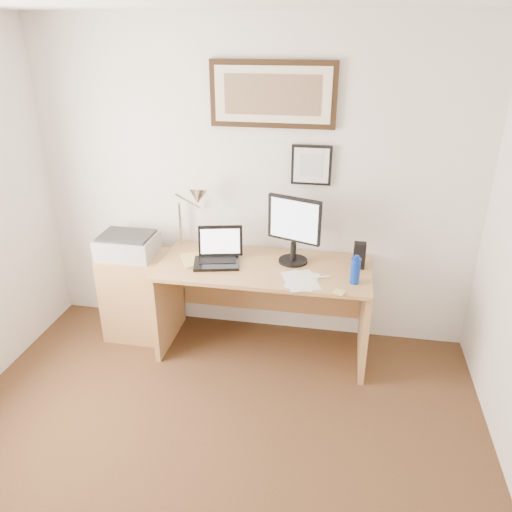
% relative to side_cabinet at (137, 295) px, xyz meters
% --- Properties ---
extents(wall_back, '(3.50, 0.02, 2.50)m').
position_rel_side_cabinet_xyz_m(wall_back, '(0.92, 0.32, 0.89)').
color(wall_back, white).
rests_on(wall_back, ground).
extents(side_cabinet, '(0.50, 0.40, 0.73)m').
position_rel_side_cabinet_xyz_m(side_cabinet, '(0.00, 0.00, 0.00)').
color(side_cabinet, '#A97B47').
rests_on(side_cabinet, floor).
extents(water_bottle, '(0.07, 0.07, 0.19)m').
position_rel_side_cabinet_xyz_m(water_bottle, '(1.74, -0.21, 0.48)').
color(water_bottle, '#0C2FA0').
rests_on(water_bottle, desk).
extents(bottle_cap, '(0.03, 0.03, 0.02)m').
position_rel_side_cabinet_xyz_m(bottle_cap, '(1.74, -0.21, 0.59)').
color(bottle_cap, '#0C2FA0').
rests_on(bottle_cap, water_bottle).
extents(speaker, '(0.09, 0.08, 0.20)m').
position_rel_side_cabinet_xyz_m(speaker, '(1.77, 0.05, 0.48)').
color(speaker, black).
rests_on(speaker, desk).
extents(paper_sheet_a, '(0.32, 0.37, 0.00)m').
position_rel_side_cabinet_xyz_m(paper_sheet_a, '(1.37, -0.24, 0.39)').
color(paper_sheet_a, white).
rests_on(paper_sheet_a, desk).
extents(paper_sheet_b, '(0.25, 0.32, 0.00)m').
position_rel_side_cabinet_xyz_m(paper_sheet_b, '(1.38, -0.24, 0.39)').
color(paper_sheet_b, white).
rests_on(paper_sheet_b, desk).
extents(sticky_pad, '(0.10, 0.10, 0.01)m').
position_rel_side_cabinet_xyz_m(sticky_pad, '(1.64, -0.38, 0.39)').
color(sticky_pad, '#D6CA65').
rests_on(sticky_pad, desk).
extents(marker_pen, '(0.14, 0.06, 0.02)m').
position_rel_side_cabinet_xyz_m(marker_pen, '(1.51, -0.18, 0.39)').
color(marker_pen, white).
rests_on(marker_pen, desk).
extents(book, '(0.29, 0.32, 0.02)m').
position_rel_side_cabinet_xyz_m(book, '(0.45, -0.10, 0.39)').
color(book, '#D6C764').
rests_on(book, desk).
extents(desk, '(1.60, 0.70, 0.75)m').
position_rel_side_cabinet_xyz_m(desk, '(1.07, 0.04, 0.15)').
color(desk, '#A97B47').
rests_on(desk, floor).
extents(laptop, '(0.39, 0.36, 0.26)m').
position_rel_side_cabinet_xyz_m(laptop, '(0.72, -0.04, 0.44)').
color(laptop, black).
rests_on(laptop, desk).
extents(lcd_monitor, '(0.41, 0.22, 0.52)m').
position_rel_side_cabinet_xyz_m(lcd_monitor, '(1.28, 0.05, 0.68)').
color(lcd_monitor, black).
rests_on(lcd_monitor, desk).
extents(printer, '(0.44, 0.34, 0.18)m').
position_rel_side_cabinet_xyz_m(printer, '(-0.04, -0.01, 0.45)').
color(printer, '#AAAAAC').
rests_on(printer, side_cabinet).
extents(desk_lamp, '(0.29, 0.27, 0.53)m').
position_rel_side_cabinet_xyz_m(desk_lamp, '(0.51, 0.13, 0.82)').
color(desk_lamp, silver).
rests_on(desk_lamp, desk).
extents(picture_large, '(0.92, 0.04, 0.47)m').
position_rel_side_cabinet_xyz_m(picture_large, '(1.07, 0.29, 1.59)').
color(picture_large, black).
rests_on(picture_large, wall_back).
extents(picture_small, '(0.30, 0.03, 0.30)m').
position_rel_side_cabinet_xyz_m(picture_small, '(1.37, 0.29, 1.09)').
color(picture_small, black).
rests_on(picture_small, wall_back).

